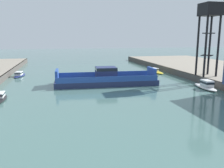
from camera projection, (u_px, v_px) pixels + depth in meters
The scene contains 5 objects.
chain_ferry at pixel (106, 79), 49.64m from camera, with size 21.26×7.66×3.65m.
moored_boat_near_right at pixel (155, 71), 66.33m from camera, with size 3.15×8.09×1.22m.
moored_boat_mid_left at pixel (206, 85), 45.47m from camera, with size 2.78×7.53×1.73m.
moored_boat_upstream_a at pixel (19, 74), 59.90m from camera, with size 2.88×7.36×1.23m.
crane_tower at pixel (210, 17), 49.46m from camera, with size 3.85×3.85×15.22m.
Camera 1 is at (-8.55, -8.76, 9.76)m, focal length 38.02 mm.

